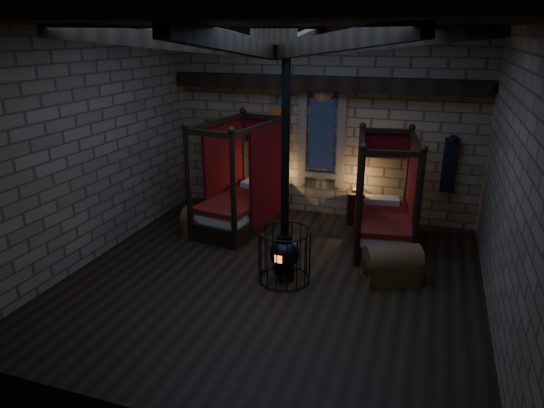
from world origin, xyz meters
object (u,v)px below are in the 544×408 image
(bed_left, at_px, (242,201))
(stove, at_px, (285,249))
(bed_right, at_px, (383,219))
(trunk_right, at_px, (392,265))
(trunk_left, at_px, (205,223))

(bed_left, bearing_deg, stove, -42.58)
(bed_right, height_order, trunk_right, bed_right)
(bed_right, distance_m, trunk_left, 3.69)
(bed_left, height_order, trunk_left, bed_left)
(trunk_left, distance_m, trunk_right, 4.02)
(trunk_left, bearing_deg, bed_left, 55.88)
(bed_right, height_order, stove, stove)
(bed_left, bearing_deg, trunk_right, -14.76)
(bed_left, xyz_separation_m, bed_right, (3.06, 0.01, -0.04))
(trunk_right, distance_m, stove, 1.88)
(bed_right, bearing_deg, bed_left, 171.17)
(trunk_right, bearing_deg, bed_right, 78.95)
(bed_left, xyz_separation_m, stove, (1.64, -2.10, 0.01))
(trunk_left, relative_size, trunk_right, 0.81)
(bed_right, height_order, trunk_left, bed_right)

